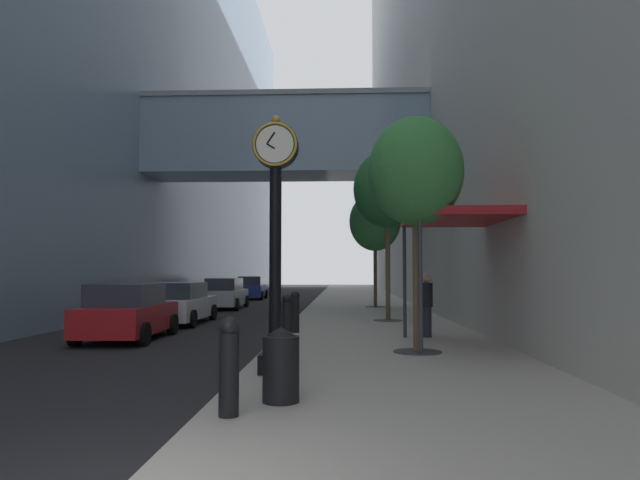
# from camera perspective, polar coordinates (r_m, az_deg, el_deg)

# --- Properties ---
(ground_plane) EXTENTS (110.00, 110.00, 0.00)m
(ground_plane) POSITION_cam_1_polar(r_m,az_deg,el_deg) (31.57, -1.05, -6.88)
(ground_plane) COLOR black
(ground_plane) RESTS_ON ground
(sidewalk_right) EXTENTS (5.94, 80.00, 0.14)m
(sidewalk_right) POSITION_cam_1_polar(r_m,az_deg,el_deg) (34.52, 4.21, -6.45)
(sidewalk_right) COLOR #9E998E
(sidewalk_right) RESTS_ON ground
(building_block_left) EXTENTS (22.92, 80.00, 32.03)m
(building_block_left) POSITION_cam_1_polar(r_m,az_deg,el_deg) (39.68, -19.35, 17.53)
(building_block_left) COLOR #758EA8
(building_block_left) RESTS_ON ground
(street_clock) EXTENTS (0.84, 0.55, 4.73)m
(street_clock) POSITION_cam_1_polar(r_m,az_deg,el_deg) (10.20, -4.61, 1.07)
(street_clock) COLOR black
(street_clock) RESTS_ON sidewalk_right
(bollard_nearest) EXTENTS (0.27, 0.27, 1.25)m
(bollard_nearest) POSITION_cam_1_polar(r_m,az_deg,el_deg) (7.32, -9.32, -12.44)
(bollard_nearest) COLOR black
(bollard_nearest) RESTS_ON sidewalk_right
(bollard_third) EXTENTS (0.27, 0.27, 1.25)m
(bollard_third) POSITION_cam_1_polar(r_m,az_deg,el_deg) (12.10, -4.58, -8.84)
(bollard_third) COLOR black
(bollard_third) RESTS_ON sidewalk_right
(bollard_fourth) EXTENTS (0.27, 0.27, 1.25)m
(bollard_fourth) POSITION_cam_1_polar(r_m,az_deg,el_deg) (14.51, -3.40, -7.92)
(bollard_fourth) COLOR black
(bollard_fourth) RESTS_ON sidewalk_right
(bollard_fifth) EXTENTS (0.27, 0.27, 1.25)m
(bollard_fifth) POSITION_cam_1_polar(r_m,az_deg,el_deg) (16.93, -2.56, -7.26)
(bollard_fifth) COLOR black
(bollard_fifth) RESTS_ON sidewalk_right
(street_tree_near) EXTENTS (2.20, 2.20, 5.43)m
(street_tree_near) POSITION_cam_1_polar(r_m,az_deg,el_deg) (13.16, 9.79, 6.86)
(street_tree_near) COLOR #333335
(street_tree_near) RESTS_ON sidewalk_right
(street_tree_mid_near) EXTENTS (2.58, 2.58, 6.47)m
(street_tree_mid_near) POSITION_cam_1_polar(r_m,az_deg,el_deg) (21.39, 6.92, 5.16)
(street_tree_mid_near) COLOR #333335
(street_tree_mid_near) RESTS_ON sidewalk_right
(street_tree_mid_far) EXTENTS (2.71, 2.71, 6.05)m
(street_tree_mid_far) POSITION_cam_1_polar(r_m,az_deg,el_deg) (29.50, 5.67, 1.87)
(street_tree_mid_far) COLOR #333335
(street_tree_mid_far) RESTS_ON sidewalk_right
(trash_bin) EXTENTS (0.53, 0.53, 1.05)m
(trash_bin) POSITION_cam_1_polar(r_m,az_deg,el_deg) (8.03, -4.03, -12.51)
(trash_bin) COLOR black
(trash_bin) RESTS_ON sidewalk_right
(pedestrian_walking) EXTENTS (0.48, 0.52, 1.78)m
(pedestrian_walking) POSITION_cam_1_polar(r_m,az_deg,el_deg) (16.03, 10.88, -6.39)
(pedestrian_walking) COLOR #23232D
(pedestrian_walking) RESTS_ON sidewalk_right
(storefront_awning) EXTENTS (2.40, 3.60, 3.30)m
(storefront_awning) POSITION_cam_1_polar(r_m,az_deg,el_deg) (14.45, 13.58, 2.02)
(storefront_awning) COLOR maroon
(storefront_awning) RESTS_ON sidewalk_right
(car_white_near) EXTENTS (2.02, 4.69, 1.57)m
(car_white_near) POSITION_cam_1_polar(r_m,az_deg,el_deg) (21.88, -14.18, -6.34)
(car_white_near) COLOR silver
(car_white_near) RESTS_ON ground
(car_silver_mid) EXTENTS (2.04, 4.60, 1.64)m
(car_silver_mid) POSITION_cam_1_polar(r_m,az_deg,el_deg) (30.34, -9.73, -5.47)
(car_silver_mid) COLOR #B7BABF
(car_silver_mid) RESTS_ON ground
(car_red_far) EXTENTS (2.15, 4.11, 1.63)m
(car_red_far) POSITION_cam_1_polar(r_m,az_deg,el_deg) (17.13, -19.14, -7.05)
(car_red_far) COLOR #AD191E
(car_red_far) RESTS_ON ground
(car_blue_trailing) EXTENTS (2.14, 4.17, 1.66)m
(car_blue_trailing) POSITION_cam_1_polar(r_m,az_deg,el_deg) (40.53, -7.05, -4.93)
(car_blue_trailing) COLOR navy
(car_blue_trailing) RESTS_ON ground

